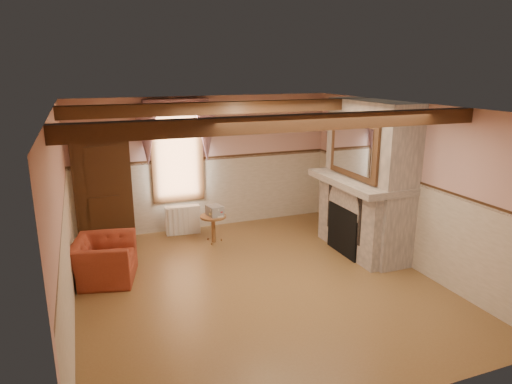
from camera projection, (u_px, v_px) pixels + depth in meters
name	position (u px, v px, depth m)	size (l,w,h in m)	color
floor	(257.00, 284.00, 7.31)	(5.50, 6.00, 0.01)	brown
ceiling	(257.00, 107.00, 6.57)	(5.50, 6.00, 0.01)	silver
wall_back	(206.00, 163.00, 9.64)	(5.50, 0.02, 2.80)	tan
wall_front	(374.00, 284.00, 4.24)	(5.50, 0.02, 2.80)	tan
wall_left	(62.00, 221.00, 5.98)	(0.02, 6.00, 2.80)	tan
wall_right	(405.00, 184.00, 7.90)	(0.02, 6.00, 2.80)	tan
wainscot	(257.00, 240.00, 7.11)	(5.50, 6.00, 1.50)	beige
chair_rail	(257.00, 194.00, 6.92)	(5.50, 6.00, 0.08)	black
firebox	(346.00, 230.00, 8.43)	(0.20, 0.95, 0.90)	black
armchair	(104.00, 260.00, 7.38)	(1.06, 0.92, 0.69)	maroon
side_table	(213.00, 229.00, 9.00)	(0.51, 0.51, 0.55)	brown
book_stack	(215.00, 211.00, 8.91)	(0.26, 0.32, 0.20)	#B7AD8C
radiator	(183.00, 220.00, 9.45)	(0.70, 0.18, 0.60)	white
bowl	(357.00, 174.00, 8.36)	(0.38, 0.38, 0.09)	brown
mantel_clock	(337.00, 164.00, 8.96)	(0.14, 0.24, 0.20)	black
oil_lamp	(350.00, 166.00, 8.55)	(0.11, 0.11, 0.28)	#C38137
candle_red	(383.00, 182.00, 7.63)	(0.06, 0.06, 0.16)	maroon
jar_yellow	(377.00, 181.00, 7.78)	(0.06, 0.06, 0.12)	yellow
fireplace	(369.00, 178.00, 8.33)	(0.85, 2.00, 2.80)	gray
mantel	(360.00, 181.00, 8.27)	(1.05, 2.05, 0.12)	gray
overmantel_mirror	(353.00, 148.00, 8.05)	(0.06, 1.44, 1.04)	silver
door	(103.00, 189.00, 8.95)	(1.10, 0.10, 2.10)	black
window	(177.00, 154.00, 9.34)	(1.06, 0.08, 2.02)	white
window_drapes	(177.00, 125.00, 9.10)	(1.30, 0.14, 1.40)	gray
ceiling_beam_front	(293.00, 123.00, 5.52)	(5.50, 0.18, 0.20)	black
ceiling_beam_back	(231.00, 108.00, 7.68)	(5.50, 0.18, 0.20)	black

